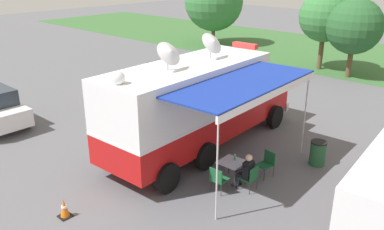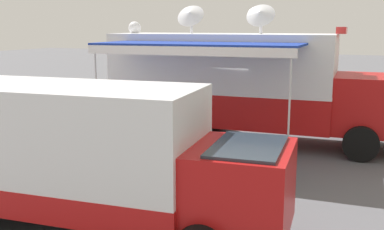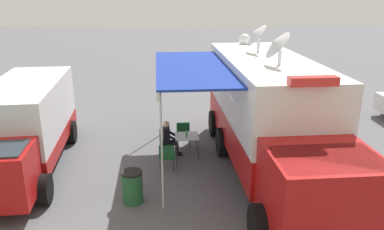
% 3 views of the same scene
% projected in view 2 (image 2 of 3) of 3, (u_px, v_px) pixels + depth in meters
% --- Properties ---
extents(ground_plane, '(100.00, 100.00, 0.00)m').
position_uv_depth(ground_plane, '(221.00, 138.00, 15.55)').
color(ground_plane, '#5B5B60').
extents(lot_stripe, '(0.38, 4.80, 0.01)m').
position_uv_depth(lot_stripe, '(308.00, 132.00, 16.41)').
color(lot_stripe, silver).
rests_on(lot_stripe, ground).
extents(command_truck, '(5.26, 9.61, 4.53)m').
position_uv_depth(command_truck, '(244.00, 82.00, 14.89)').
color(command_truck, '#B71414').
rests_on(command_truck, ground).
extents(folding_table, '(0.84, 0.84, 0.73)m').
position_uv_depth(folding_table, '(175.00, 133.00, 13.38)').
color(folding_table, silver).
rests_on(folding_table, ground).
extents(water_bottle, '(0.07, 0.07, 0.22)m').
position_uv_depth(water_bottle, '(179.00, 128.00, 13.29)').
color(water_bottle, '#3F9959').
rests_on(water_bottle, folding_table).
extents(folding_chair_at_table, '(0.51, 0.51, 0.87)m').
position_uv_depth(folding_chair_at_table, '(161.00, 144.00, 12.72)').
color(folding_chair_at_table, '#19562D').
rests_on(folding_chair_at_table, ground).
extents(folding_chair_beside_table, '(0.51, 0.51, 0.87)m').
position_uv_depth(folding_chair_beside_table, '(148.00, 136.00, 13.65)').
color(folding_chair_beside_table, '#19562D').
rests_on(folding_chair_beside_table, ground).
extents(folding_chair_spare_by_truck, '(0.57, 0.57, 0.87)m').
position_uv_depth(folding_chair_spare_by_truck, '(203.00, 147.00, 12.40)').
color(folding_chair_spare_by_truck, '#19562D').
rests_on(folding_chair_spare_by_truck, ground).
extents(seated_responder, '(0.68, 0.57, 1.25)m').
position_uv_depth(seated_responder, '(164.00, 138.00, 12.86)').
color(seated_responder, black).
rests_on(seated_responder, ground).
extents(trash_bin, '(0.57, 0.57, 0.91)m').
position_uv_depth(trash_bin, '(263.00, 167.00, 10.84)').
color(trash_bin, '#235B33').
rests_on(trash_bin, ground).
extents(traffic_cone, '(0.36, 0.36, 0.58)m').
position_uv_depth(traffic_cone, '(86.00, 119.00, 17.41)').
color(traffic_cone, black).
rests_on(traffic_cone, ground).
extents(support_truck, '(2.86, 6.97, 2.70)m').
position_uv_depth(support_truck, '(87.00, 158.00, 8.33)').
color(support_truck, white).
rests_on(support_truck, ground).
extents(car_behind_truck, '(4.28, 2.17, 1.76)m').
position_uv_depth(car_behind_truck, '(380.00, 96.00, 18.92)').
color(car_behind_truck, '#B2B5BA').
rests_on(car_behind_truck, ground).
extents(car_far_corner, '(4.22, 2.06, 1.76)m').
position_uv_depth(car_far_corner, '(204.00, 81.00, 24.37)').
color(car_far_corner, silver).
rests_on(car_far_corner, ground).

